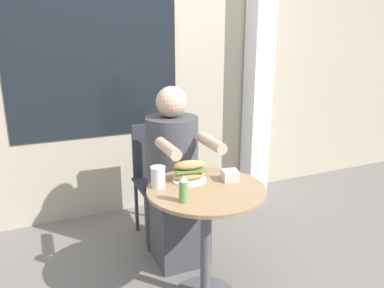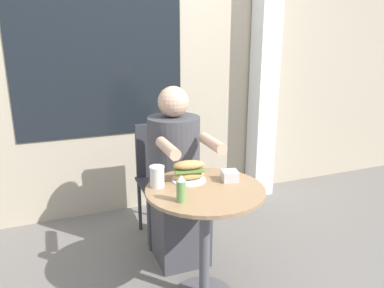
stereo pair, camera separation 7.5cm
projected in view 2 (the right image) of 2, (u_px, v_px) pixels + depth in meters
The scene contains 9 objects.
storefront_wall at pixel (138, 49), 3.11m from camera, with size 8.00×0.09×2.80m.
lattice_pillar at pixel (265, 71), 3.43m from camera, with size 0.20×0.20×2.40m.
cafe_table at pixel (205, 220), 2.11m from camera, with size 0.66×0.66×0.71m.
diner_chair at pixel (161, 169), 2.89m from camera, with size 0.38×0.38×0.87m.
seated_diner at pixel (176, 186), 2.58m from camera, with size 0.36×0.64×1.20m.
sandwich_on_plate at pixel (189, 172), 2.15m from camera, with size 0.20×0.20×0.12m.
drink_cup at pixel (157, 176), 2.06m from camera, with size 0.08×0.08×0.12m.
napkin_box at pixel (230, 176), 2.15m from camera, with size 0.11×0.11×0.06m.
condiment_bottle at pixel (181, 189), 1.87m from camera, with size 0.05×0.05×0.14m.
Camera 2 is at (-0.77, -1.74, 1.52)m, focal length 35.00 mm.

